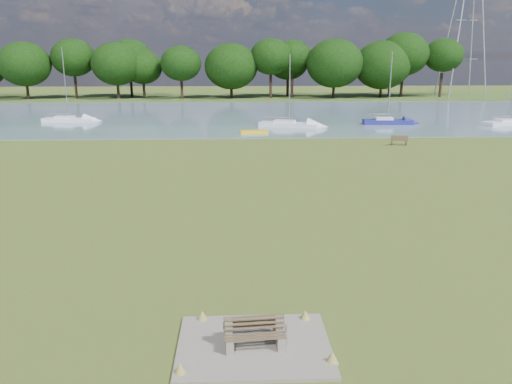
{
  "coord_description": "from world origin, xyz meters",
  "views": [
    {
      "loc": [
        -0.48,
        -26.15,
        7.77
      ],
      "look_at": [
        0.59,
        -2.0,
        1.17
      ],
      "focal_mm": 35.0,
      "sensor_mm": 36.0,
      "label": 1
    }
  ],
  "objects_px": {
    "kayak": "(254,132)",
    "sailboat_2": "(507,121)",
    "sailboat_1": "(387,120)",
    "sailboat_0": "(288,123)",
    "sailboat_3": "(68,118)",
    "bench_pair": "(254,332)",
    "riverbank_bench": "(399,140)"
  },
  "relations": [
    {
      "from": "kayak",
      "to": "sailboat_2",
      "type": "xyz_separation_m",
      "value": [
        29.66,
        5.25,
        0.26
      ]
    },
    {
      "from": "kayak",
      "to": "sailboat_2",
      "type": "relative_size",
      "value": 0.38
    },
    {
      "from": "bench_pair",
      "to": "sailboat_2",
      "type": "distance_m",
      "value": 54.5
    },
    {
      "from": "bench_pair",
      "to": "sailboat_3",
      "type": "xyz_separation_m",
      "value": [
        -20.64,
        49.56,
        0.01
      ]
    },
    {
      "from": "sailboat_3",
      "to": "kayak",
      "type": "bearing_deg",
      "value": -17.36
    },
    {
      "from": "bench_pair",
      "to": "sailboat_0",
      "type": "distance_m",
      "value": 44.37
    },
    {
      "from": "sailboat_0",
      "to": "sailboat_2",
      "type": "distance_m",
      "value": 25.64
    },
    {
      "from": "kayak",
      "to": "bench_pair",
      "type": "bearing_deg",
      "value": -96.81
    },
    {
      "from": "riverbank_bench",
      "to": "sailboat_3",
      "type": "bearing_deg",
      "value": 163.75
    },
    {
      "from": "bench_pair",
      "to": "sailboat_1",
      "type": "relative_size",
      "value": 0.21
    },
    {
      "from": "kayak",
      "to": "riverbank_bench",
      "type": "bearing_deg",
      "value": -35.51
    },
    {
      "from": "sailboat_0",
      "to": "sailboat_1",
      "type": "distance_m",
      "value": 11.91
    },
    {
      "from": "sailboat_3",
      "to": "riverbank_bench",
      "type": "bearing_deg",
      "value": -19.81
    },
    {
      "from": "kayak",
      "to": "sailboat_0",
      "type": "height_order",
      "value": "sailboat_0"
    },
    {
      "from": "riverbank_bench",
      "to": "kayak",
      "type": "relative_size",
      "value": 0.53
    },
    {
      "from": "kayak",
      "to": "sailboat_2",
      "type": "height_order",
      "value": "sailboat_2"
    },
    {
      "from": "sailboat_1",
      "to": "sailboat_3",
      "type": "xyz_separation_m",
      "value": [
        -38.1,
        3.95,
        -0.08
      ]
    },
    {
      "from": "kayak",
      "to": "sailboat_0",
      "type": "relative_size",
      "value": 0.37
    },
    {
      "from": "sailboat_1",
      "to": "sailboat_0",
      "type": "bearing_deg",
      "value": -168.61
    },
    {
      "from": "riverbank_bench",
      "to": "bench_pair",
      "type": "bearing_deg",
      "value": -103.59
    },
    {
      "from": "bench_pair",
      "to": "kayak",
      "type": "xyz_separation_m",
      "value": [
        1.63,
        39.37,
        -0.27
      ]
    },
    {
      "from": "sailboat_1",
      "to": "bench_pair",
      "type": "bearing_deg",
      "value": -107.29
    },
    {
      "from": "riverbank_bench",
      "to": "sailboat_0",
      "type": "distance_m",
      "value": 15.07
    },
    {
      "from": "bench_pair",
      "to": "kayak",
      "type": "distance_m",
      "value": 39.4
    },
    {
      "from": "riverbank_bench",
      "to": "sailboat_0",
      "type": "xyz_separation_m",
      "value": [
        -8.7,
        12.31,
        0.02
      ]
    },
    {
      "from": "sailboat_0",
      "to": "sailboat_1",
      "type": "height_order",
      "value": "sailboat_1"
    },
    {
      "from": "kayak",
      "to": "sailboat_3",
      "type": "xyz_separation_m",
      "value": [
        -22.27,
        10.19,
        0.28
      ]
    },
    {
      "from": "bench_pair",
      "to": "sailboat_0",
      "type": "bearing_deg",
      "value": 78.33
    },
    {
      "from": "sailboat_1",
      "to": "sailboat_3",
      "type": "height_order",
      "value": "sailboat_3"
    },
    {
      "from": "kayak",
      "to": "sailboat_3",
      "type": "relative_size",
      "value": 0.33
    },
    {
      "from": "bench_pair",
      "to": "sailboat_1",
      "type": "distance_m",
      "value": 48.84
    },
    {
      "from": "bench_pair",
      "to": "sailboat_0",
      "type": "xyz_separation_m",
      "value": [
        5.66,
        44.01,
        0.01
      ]
    }
  ]
}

